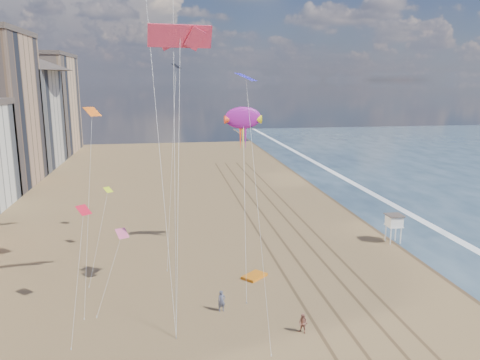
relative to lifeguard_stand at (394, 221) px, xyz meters
The scene contains 9 objects.
wet_sand 11.20m from the lifeguard_stand, 66.45° to the left, with size 260.00×260.00×0.00m, color #42301E.
foam 13.40m from the lifeguard_stand, 49.36° to the left, with size 260.00×260.00×0.00m, color white.
tracks 12.43m from the lifeguard_stand, behind, with size 7.68×120.00×0.01m.
lifeguard_stand is the anchor object (origin of this frame).
grounded_kite 20.70m from the lifeguard_stand, 158.02° to the right, with size 2.49×1.58×0.28m, color orange.
show_kite 22.82m from the lifeguard_stand, behind, with size 4.33×7.48×20.36m.
kite_flyer_a 27.30m from the lifeguard_stand, 148.44° to the right, with size 0.69×0.45×1.89m, color #54566C.
kite_flyer_b 25.63m from the lifeguard_stand, 132.35° to the right, with size 0.80×0.62×1.64m, color #965B4C.
small_kites 32.48m from the lifeguard_stand, 167.71° to the right, with size 15.84×19.17×16.90m.
Camera 1 is at (-12.88, -21.66, 19.84)m, focal length 35.00 mm.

